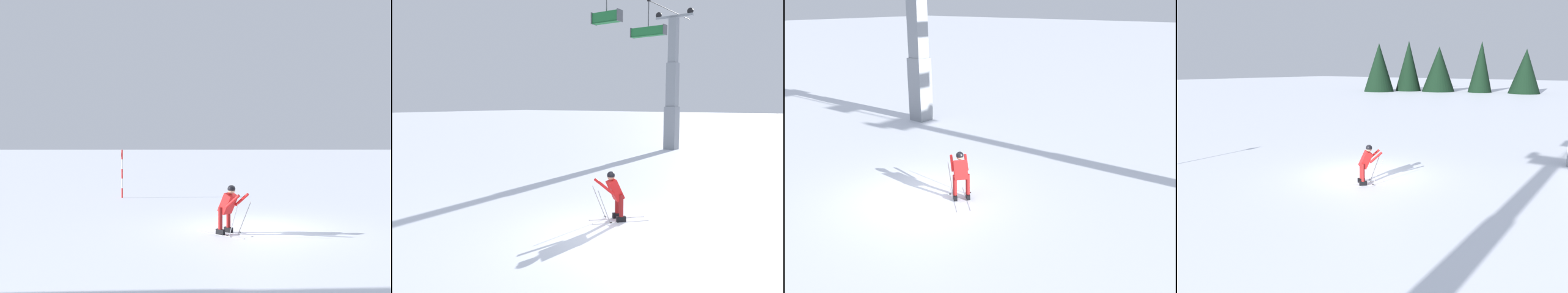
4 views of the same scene
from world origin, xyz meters
The scene contains 3 objects.
ground_plane centered at (0.00, 0.00, 0.00)m, with size 260.00×260.00×0.00m, color white.
skier_carving_main centered at (0.96, 0.80, 0.87)m, with size 1.64×1.53×1.63m.
lift_tower_near centered at (-6.89, 6.72, 4.24)m, with size 0.87×2.87×10.29m.
Camera 3 is at (9.16, -8.59, 5.96)m, focal length 39.35 mm.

